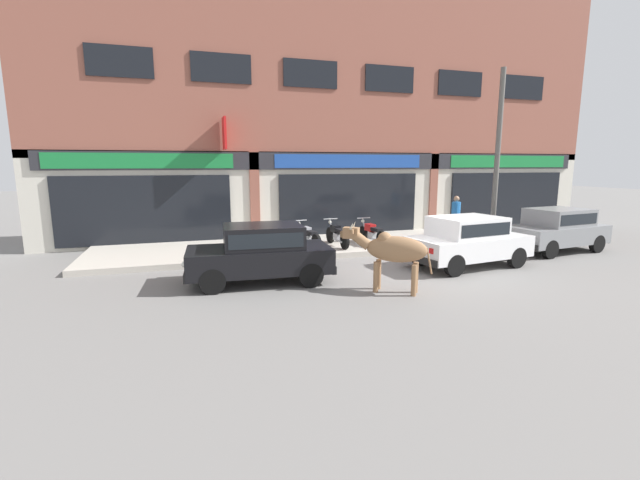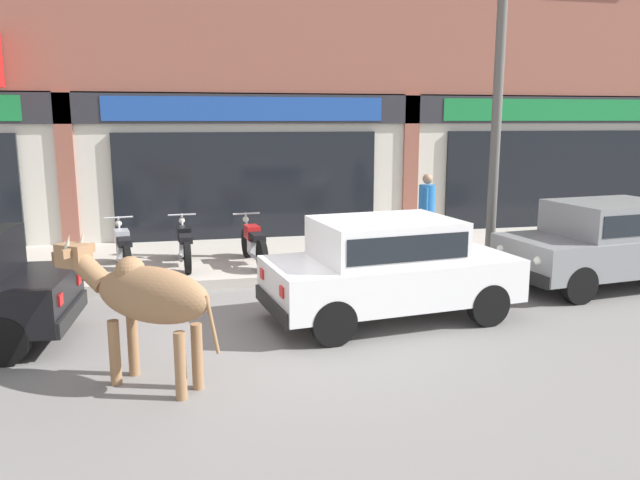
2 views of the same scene
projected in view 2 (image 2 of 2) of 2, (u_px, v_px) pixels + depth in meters
ground_plane at (295, 328)px, 8.58m from camera, size 90.00×90.00×0.00m
sidewalk at (260, 258)px, 12.47m from camera, size 19.00×3.75×0.18m
shop_building at (244, 17)px, 13.58m from camera, size 23.00×1.40×10.42m
cow at (145, 295)px, 6.56m from camera, size 1.82×1.50×1.61m
car_0 at (607, 239)px, 10.61m from camera, size 3.75×2.02×1.46m
car_1 at (389, 264)px, 8.81m from camera, size 3.75×2.04×1.46m
motorcycle_0 at (123, 249)px, 11.10m from camera, size 0.58×1.80×0.88m
motorcycle_1 at (185, 245)px, 11.41m from camera, size 0.52×1.81×0.88m
motorcycle_2 at (254, 243)px, 11.57m from camera, size 0.52×1.81×0.88m
pedestrian at (427, 205)px, 12.32m from camera, size 0.32×0.46×1.60m
utility_pole at (498, 100)px, 11.25m from camera, size 0.18×0.18×5.99m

